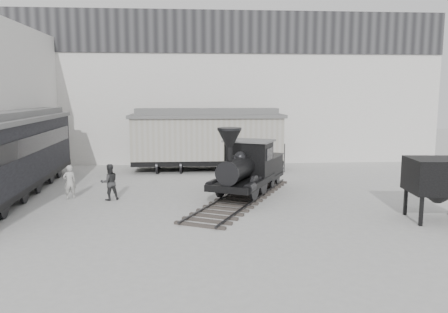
{
  "coord_description": "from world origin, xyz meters",
  "views": [
    {
      "loc": [
        -1.52,
        -18.01,
        5.07
      ],
      "look_at": [
        0.05,
        3.55,
        2.0
      ],
      "focal_mm": 35.0,
      "sensor_mm": 36.0,
      "label": 1
    }
  ],
  "objects": [
    {
      "name": "ground",
      "position": [
        0.0,
        0.0,
        0.0
      ],
      "size": [
        90.0,
        90.0,
        0.0
      ],
      "primitive_type": "plane",
      "color": "#9E9E9B"
    },
    {
      "name": "coal_hopper",
      "position": [
        8.35,
        -1.47,
        1.66
      ],
      "size": [
        2.51,
        2.13,
        2.54
      ],
      "rotation": [
        0.0,
        0.0,
        -0.1
      ],
      "color": "black",
      "rests_on": "ground"
    },
    {
      "name": "north_wall",
      "position": [
        0.0,
        14.98,
        5.55
      ],
      "size": [
        34.0,
        2.51,
        11.0
      ],
      "color": "silver",
      "rests_on": "ground"
    },
    {
      "name": "passenger_coach",
      "position": [
        -10.68,
        4.19,
        2.19
      ],
      "size": [
        3.85,
        14.93,
        3.96
      ],
      "rotation": [
        0.0,
        0.0,
        0.05
      ],
      "color": "black",
      "rests_on": "ground"
    },
    {
      "name": "boxcar",
      "position": [
        -0.54,
        11.09,
        2.19
      ],
      "size": [
        10.2,
        3.18,
        4.18
      ],
      "rotation": [
        0.0,
        0.0,
        -0.0
      ],
      "color": "black",
      "rests_on": "ground"
    },
    {
      "name": "visitor_b",
      "position": [
        -5.54,
        3.01,
        0.88
      ],
      "size": [
        1.06,
        0.97,
        1.76
      ],
      "primitive_type": "imported",
      "rotation": [
        0.0,
        0.0,
        3.58
      ],
      "color": "#313132",
      "rests_on": "ground"
    },
    {
      "name": "visitor_a",
      "position": [
        -7.54,
        3.39,
        0.84
      ],
      "size": [
        0.73,
        0.64,
        1.68
      ],
      "primitive_type": "imported",
      "rotation": [
        0.0,
        0.0,
        3.61
      ],
      "color": "#B7B5B1",
      "rests_on": "ground"
    },
    {
      "name": "locomotive",
      "position": [
        1.16,
        3.28,
        1.3
      ],
      "size": [
        6.37,
        9.91,
        3.53
      ],
      "rotation": [
        0.0,
        0.0,
        -0.46
      ],
      "color": "#2B2622",
      "rests_on": "ground"
    }
  ]
}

